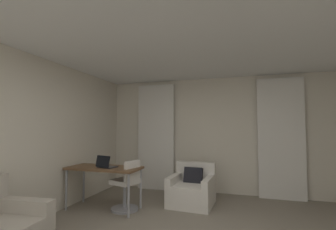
{
  "coord_description": "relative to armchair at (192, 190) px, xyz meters",
  "views": [
    {
      "loc": [
        0.58,
        -2.46,
        1.45
      ],
      "look_at": [
        -0.59,
        1.35,
        1.68
      ],
      "focal_mm": 25.25,
      "sensor_mm": 36.0,
      "label": 1
    }
  ],
  "objects": [
    {
      "name": "ceiling",
      "position": [
        0.33,
        -2.06,
        2.37
      ],
      "size": [
        5.12,
        6.12,
        0.06
      ],
      "primitive_type": "cube",
      "color": "white",
      "rests_on": "wall_left"
    },
    {
      "name": "desk_chair",
      "position": [
        -1.05,
        -0.67,
        0.13
      ],
      "size": [
        0.49,
        0.49,
        0.88
      ],
      "color": "gray",
      "rests_on": "ground"
    },
    {
      "name": "wall_left",
      "position": [
        -2.2,
        -2.06,
        1.04
      ],
      "size": [
        0.06,
        6.12,
        2.6
      ],
      "color": "beige",
      "rests_on": "ground"
    },
    {
      "name": "desk",
      "position": [
        -1.46,
        -0.73,
        0.42
      ],
      "size": [
        1.32,
        0.59,
        0.75
      ],
      "color": "brown",
      "rests_on": "ground"
    },
    {
      "name": "curtain_right_panel",
      "position": [
        1.7,
        0.84,
        0.99
      ],
      "size": [
        0.9,
        0.06,
        2.5
      ],
      "color": "silver",
      "rests_on": "ground"
    },
    {
      "name": "wall_window",
      "position": [
        0.33,
        0.97,
        1.04
      ],
      "size": [
        5.12,
        0.06,
        2.6
      ],
      "color": "beige",
      "rests_on": "ground"
    },
    {
      "name": "laptop",
      "position": [
        -1.39,
        -0.8,
        0.53
      ],
      "size": [
        0.37,
        0.32,
        0.22
      ],
      "color": "#2D2D33",
      "rests_on": "desk"
    },
    {
      "name": "curtain_left_panel",
      "position": [
        -1.05,
        0.84,
        0.99
      ],
      "size": [
        0.9,
        0.06,
        2.5
      ],
      "color": "silver",
      "rests_on": "ground"
    },
    {
      "name": "armchair",
      "position": [
        0.0,
        0.0,
        0.0
      ],
      "size": [
        0.84,
        0.87,
        0.77
      ],
      "color": "silver",
      "rests_on": "ground"
    }
  ]
}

